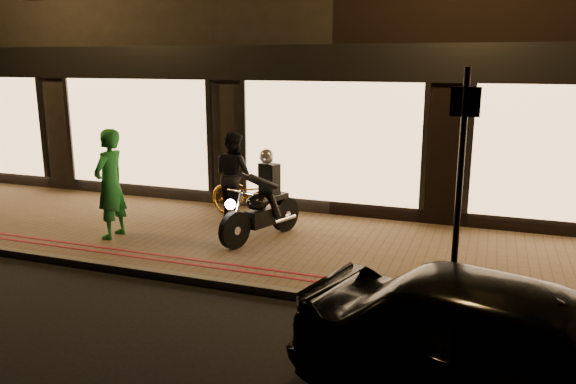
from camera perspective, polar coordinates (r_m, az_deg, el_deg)
The scene contains 11 objects.
ground at distance 8.02m, azimuth -3.80°, elevation -10.26°, with size 90.00×90.00×0.00m, color black.
sidewalk at distance 9.74m, azimuth 0.96°, elevation -5.55°, with size 50.00×4.00×0.12m, color brown.
kerb_stone at distance 8.04m, azimuth -3.66°, elevation -9.74°, with size 50.00×0.14×0.12m, color #59544C.
red_kerb_lines at distance 8.44m, azimuth -2.30°, elevation -8.11°, with size 50.00×0.26×0.01m.
building_row at distance 16.03m, azimuth 9.60°, elevation 16.80°, with size 48.00×10.11×8.50m.
motorcycle at distance 9.80m, azimuth -2.59°, elevation -1.33°, with size 0.87×1.86×1.59m.
sign_post at distance 7.11m, azimuth 17.07°, elevation 1.31°, with size 0.35×0.09×3.00m.
bicycle_gold at distance 11.12m, azimuth -4.37°, elevation -0.36°, with size 0.62×1.79×0.94m, color orange.
person_green at distance 10.30m, azimuth -17.62°, elevation 0.78°, with size 0.71×0.46×1.93m, color #207932.
person_dark at distance 11.19m, azimuth -5.54°, elevation 1.77°, with size 0.84×0.66×1.73m, color black.
parked_car at distance 5.39m, azimuth 23.05°, elevation -15.37°, with size 1.67×4.14×1.41m, color black.
Camera 1 is at (3.01, -6.72, 3.19)m, focal length 35.00 mm.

